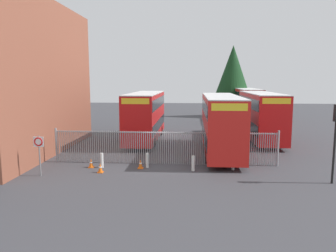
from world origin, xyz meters
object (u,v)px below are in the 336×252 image
at_px(double_decker_bus_behind_fence_left, 146,114).
at_px(traffic_light_kerbside, 336,129).
at_px(traffic_cone_mid_forecourt, 140,164).
at_px(speed_limit_sign_post, 39,146).
at_px(bollard_near_left, 102,160).
at_px(bollard_center_front, 147,160).
at_px(traffic_cone_near_kerb, 91,163).
at_px(traffic_cone_by_gate, 100,168).
at_px(double_decker_bus_behind_fence_right, 261,114).
at_px(bollard_near_right, 193,163).
at_px(double_decker_bus_far_back, 247,103).
at_px(double_decker_bus_near_gate, 221,122).
at_px(bollard_far_right, 233,162).

relative_size(double_decker_bus_behind_fence_left, traffic_light_kerbside, 2.51).
bearing_deg(traffic_cone_mid_forecourt, speed_limit_sign_post, -159.65).
distance_m(bollard_near_left, speed_limit_sign_post, 3.96).
xyz_separation_m(double_decker_bus_behind_fence_left, speed_limit_sign_post, (-4.56, -11.76, -0.65)).
xyz_separation_m(bollard_center_front, traffic_cone_near_kerb, (-3.60, -0.24, -0.19)).
xyz_separation_m(traffic_cone_by_gate, speed_limit_sign_post, (-3.31, -0.96, 1.49)).
bearing_deg(double_decker_bus_behind_fence_left, bollard_near_left, -98.66).
bearing_deg(double_decker_bus_behind_fence_right, traffic_cone_near_kerb, -140.22).
distance_m(traffic_cone_near_kerb, traffic_light_kerbside, 14.50).
xyz_separation_m(bollard_center_front, bollard_near_right, (2.94, -0.52, 0.00)).
xyz_separation_m(bollard_near_left, bollard_center_front, (2.91, 0.19, 0.00)).
xyz_separation_m(double_decker_bus_behind_fence_left, bollard_near_right, (4.37, -9.98, -1.95)).
distance_m(bollard_center_front, traffic_cone_near_kerb, 3.61).
height_order(double_decker_bus_behind_fence_right, double_decker_bus_far_back, same).
xyz_separation_m(traffic_cone_mid_forecourt, speed_limit_sign_post, (-5.60, -2.08, 1.49)).
distance_m(traffic_cone_by_gate, traffic_light_kerbside, 13.49).
relative_size(double_decker_bus_behind_fence_left, double_decker_bus_far_back, 1.00).
height_order(double_decker_bus_near_gate, double_decker_bus_behind_fence_left, same).
distance_m(traffic_cone_mid_forecourt, traffic_light_kerbside, 11.43).
bearing_deg(traffic_cone_by_gate, traffic_cone_mid_forecourt, 25.93).
distance_m(traffic_cone_by_gate, traffic_cone_mid_forecourt, 2.54).
height_order(double_decker_bus_behind_fence_left, bollard_center_front, double_decker_bus_behind_fence_left).
relative_size(bollard_near_left, traffic_cone_by_gate, 1.61).
xyz_separation_m(traffic_cone_by_gate, traffic_cone_near_kerb, (-0.91, 1.09, 0.00)).
height_order(traffic_cone_near_kerb, speed_limit_sign_post, speed_limit_sign_post).
xyz_separation_m(double_decker_bus_far_back, speed_limit_sign_post, (-16.31, -27.09, -0.65)).
bearing_deg(traffic_cone_mid_forecourt, double_decker_bus_far_back, 66.81).
height_order(bollard_near_right, bollard_far_right, same).
distance_m(double_decker_bus_far_back, speed_limit_sign_post, 31.62).
bearing_deg(traffic_light_kerbside, bollard_center_front, 166.86).
bearing_deg(traffic_cone_by_gate, double_decker_bus_far_back, 63.54).
distance_m(traffic_cone_mid_forecourt, speed_limit_sign_post, 6.15).
relative_size(speed_limit_sign_post, traffic_light_kerbside, 0.56).
bearing_deg(double_decker_bus_near_gate, traffic_cone_near_kerb, -151.05).
bearing_deg(speed_limit_sign_post, double_decker_bus_behind_fence_right, 39.90).
relative_size(bollard_far_right, traffic_light_kerbside, 0.22).
xyz_separation_m(bollard_near_right, traffic_cone_by_gate, (-5.62, -0.81, -0.19)).
bearing_deg(double_decker_bus_near_gate, bollard_near_right, -112.55).
height_order(double_decker_bus_behind_fence_right, traffic_light_kerbside, double_decker_bus_behind_fence_right).
relative_size(double_decker_bus_near_gate, traffic_cone_by_gate, 18.32).
bearing_deg(bollard_near_right, traffic_cone_near_kerb, 177.59).
xyz_separation_m(double_decker_bus_far_back, bollard_far_right, (-4.88, -24.88, -1.95)).
bearing_deg(double_decker_bus_behind_fence_right, traffic_cone_by_gate, -135.37).
height_order(double_decker_bus_near_gate, traffic_cone_by_gate, double_decker_bus_near_gate).
distance_m(bollard_near_left, traffic_light_kerbside, 13.81).
bearing_deg(traffic_light_kerbside, traffic_cone_by_gate, 175.16).
relative_size(bollard_center_front, traffic_cone_mid_forecourt, 1.61).
relative_size(double_decker_bus_behind_fence_right, traffic_cone_near_kerb, 18.32).
bearing_deg(traffic_cone_near_kerb, double_decker_bus_near_gate, 28.95).
height_order(bollard_near_left, traffic_cone_by_gate, bollard_near_left).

